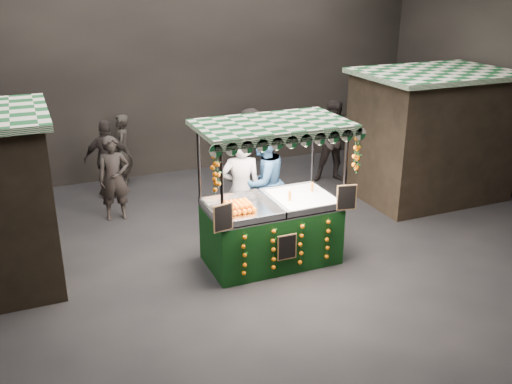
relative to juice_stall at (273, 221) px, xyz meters
name	(u,v)px	position (x,y,z in m)	size (l,w,h in m)	color
ground	(261,263)	(-0.19, 0.01, -0.71)	(12.00, 12.00, 0.00)	black
market_hall	(262,49)	(-0.19, 0.01, 2.67)	(12.10, 10.10, 5.05)	black
neighbour_stall_right	(430,134)	(4.21, 1.51, 0.59)	(3.00, 2.20, 2.60)	black
juice_stall	(273,221)	(0.00, 0.00, 0.00)	(2.38, 1.40, 2.31)	black
vendor_grey	(241,190)	(-0.18, 0.91, 0.23)	(0.78, 0.60, 1.90)	gray
vendor_blue	(263,183)	(0.27, 1.02, 0.26)	(1.16, 1.05, 1.96)	navy
shopper_0	(114,178)	(-2.02, 2.75, 0.09)	(0.62, 0.44, 1.61)	#2A2422
shopper_1	(335,142)	(2.87, 3.00, 0.20)	(1.09, 0.98, 1.83)	black
shopper_2	(108,160)	(-1.94, 3.88, 0.11)	(1.04, 0.64, 1.65)	#2B2423
shopper_3	(250,144)	(1.19, 3.88, 0.10)	(1.20, 0.96, 1.62)	black
shopper_5	(365,128)	(4.05, 3.64, 0.24)	(1.60, 1.71, 1.92)	black
shopper_6	(123,150)	(-1.53, 4.61, 0.07)	(0.49, 0.64, 1.57)	#2B2723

